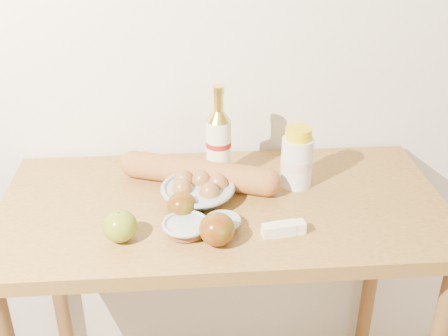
{
  "coord_description": "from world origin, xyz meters",
  "views": [
    {
      "loc": [
        -0.1,
        -0.11,
        1.7
      ],
      "look_at": [
        0.0,
        1.15,
        1.02
      ],
      "focal_mm": 45.0,
      "sensor_mm": 36.0,
      "label": 1
    }
  ],
  "objects_px": {
    "bourbon_bottle": "(219,144)",
    "egg_bowl": "(198,190)",
    "baguette": "(198,173)",
    "table": "(223,239)",
    "cream_bottle": "(297,159)"
  },
  "relations": [
    {
      "from": "table",
      "to": "egg_bowl",
      "type": "distance_m",
      "value": 0.17
    },
    {
      "from": "cream_bottle",
      "to": "egg_bowl",
      "type": "bearing_deg",
      "value": -157.17
    },
    {
      "from": "bourbon_bottle",
      "to": "egg_bowl",
      "type": "xyz_separation_m",
      "value": [
        -0.06,
        -0.1,
        -0.09
      ]
    },
    {
      "from": "bourbon_bottle",
      "to": "egg_bowl",
      "type": "distance_m",
      "value": 0.15
    },
    {
      "from": "bourbon_bottle",
      "to": "egg_bowl",
      "type": "height_order",
      "value": "bourbon_bottle"
    },
    {
      "from": "bourbon_bottle",
      "to": "egg_bowl",
      "type": "relative_size",
      "value": 1.14
    },
    {
      "from": "egg_bowl",
      "to": "baguette",
      "type": "height_order",
      "value": "baguette"
    },
    {
      "from": "table",
      "to": "cream_bottle",
      "type": "relative_size",
      "value": 6.81
    },
    {
      "from": "cream_bottle",
      "to": "baguette",
      "type": "xyz_separation_m",
      "value": [
        -0.27,
        0.02,
        -0.04
      ]
    },
    {
      "from": "table",
      "to": "bourbon_bottle",
      "type": "distance_m",
      "value": 0.27
    },
    {
      "from": "cream_bottle",
      "to": "egg_bowl",
      "type": "relative_size",
      "value": 0.7
    },
    {
      "from": "table",
      "to": "cream_bottle",
      "type": "xyz_separation_m",
      "value": [
        0.21,
        0.08,
        0.21
      ]
    },
    {
      "from": "baguette",
      "to": "table",
      "type": "bearing_deg",
      "value": -36.72
    },
    {
      "from": "table",
      "to": "egg_bowl",
      "type": "xyz_separation_m",
      "value": [
        -0.07,
        0.02,
        0.15
      ]
    },
    {
      "from": "baguette",
      "to": "bourbon_bottle",
      "type": "bearing_deg",
      "value": 39.68
    }
  ]
}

